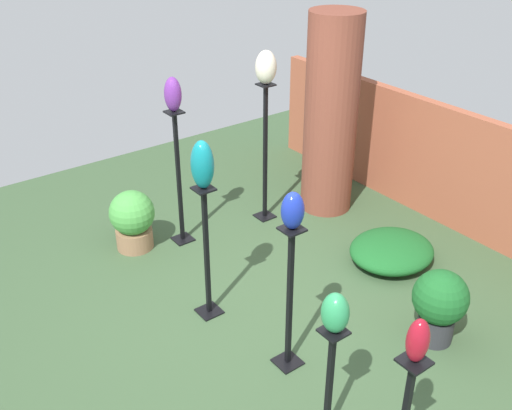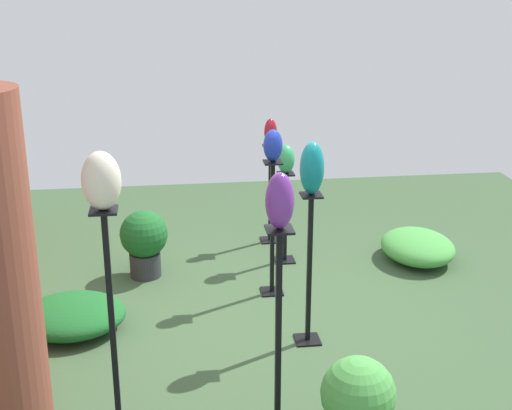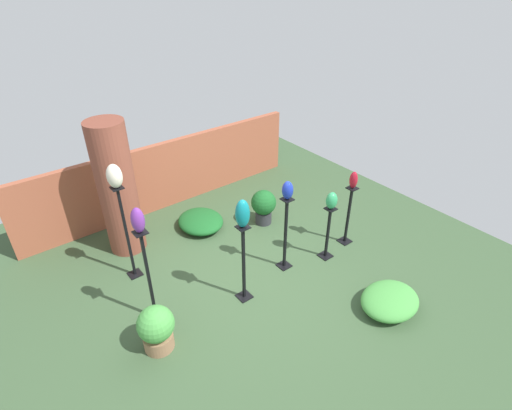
# 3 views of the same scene
# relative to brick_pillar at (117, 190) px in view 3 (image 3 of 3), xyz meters

# --- Properties ---
(ground_plane) EXTENTS (8.00, 8.00, 0.00)m
(ground_plane) POSITION_rel_brick_pillar_xyz_m (1.21, -1.88, -1.12)
(ground_plane) COLOR #385133
(brick_wall_back) EXTENTS (5.60, 0.12, 1.31)m
(brick_wall_back) POSITION_rel_brick_pillar_xyz_m (1.21, 0.81, -0.46)
(brick_wall_back) COLOR #9E5138
(brick_wall_back) RESTS_ON ground
(brick_pillar) EXTENTS (0.59, 0.59, 2.24)m
(brick_pillar) POSITION_rel_brick_pillar_xyz_m (0.00, 0.00, 0.00)
(brick_pillar) COLOR brown
(brick_pillar) RESTS_ON ground
(pedestal_cobalt) EXTENTS (0.20, 0.20, 1.26)m
(pedestal_cobalt) POSITION_rel_brick_pillar_xyz_m (1.75, -2.02, -0.54)
(pedestal_cobalt) COLOR black
(pedestal_cobalt) RESTS_ON ground
(pedestal_ruby) EXTENTS (0.20, 0.20, 1.07)m
(pedestal_ruby) POSITION_rel_brick_pillar_xyz_m (3.02, -2.19, -0.63)
(pedestal_ruby) COLOR black
(pedestal_ruby) RESTS_ON ground
(pedestal_violet) EXTENTS (0.20, 0.20, 1.45)m
(pedestal_violet) POSITION_rel_brick_pillar_xyz_m (-0.35, -1.74, -0.45)
(pedestal_violet) COLOR black
(pedestal_violet) RESTS_ON ground
(pedestal_ivory) EXTENTS (0.20, 0.20, 1.56)m
(pedestal_ivory) POSITION_rel_brick_pillar_xyz_m (-0.22, -0.74, -0.39)
(pedestal_ivory) COLOR black
(pedestal_ivory) RESTS_ON ground
(pedestal_teal) EXTENTS (0.20, 0.20, 1.25)m
(pedestal_teal) POSITION_rel_brick_pillar_xyz_m (0.84, -2.18, -0.55)
(pedestal_teal) COLOR black
(pedestal_teal) RESTS_ON ground
(pedestal_jade) EXTENTS (0.20, 0.20, 0.94)m
(pedestal_jade) POSITION_rel_brick_pillar_xyz_m (2.45, -2.26, -0.70)
(pedestal_jade) COLOR black
(pedestal_jade) RESTS_ON ground
(art_vase_cobalt) EXTENTS (0.16, 0.17, 0.28)m
(art_vase_cobalt) POSITION_rel_brick_pillar_xyz_m (1.75, -2.02, 0.28)
(art_vase_cobalt) COLOR #192D9E
(art_vase_cobalt) RESTS_ON pedestal_cobalt
(art_vase_ruby) EXTENTS (0.13, 0.14, 0.29)m
(art_vase_ruby) POSITION_rel_brick_pillar_xyz_m (3.02, -2.19, 0.10)
(art_vase_ruby) COLOR maroon
(art_vase_ruby) RESTS_ON pedestal_ruby
(art_vase_violet) EXTENTS (0.16, 0.17, 0.34)m
(art_vase_violet) POSITION_rel_brick_pillar_xyz_m (-0.35, -1.74, 0.50)
(art_vase_violet) COLOR #6B2D8C
(art_vase_violet) RESTS_ON pedestal_violet
(art_vase_ivory) EXTENTS (0.21, 0.23, 0.34)m
(art_vase_ivory) POSITION_rel_brick_pillar_xyz_m (-0.22, -0.74, 0.62)
(art_vase_ivory) COLOR beige
(art_vase_ivory) RESTS_ON pedestal_ivory
(art_vase_teal) EXTENTS (0.20, 0.18, 0.41)m
(art_vase_teal) POSITION_rel_brick_pillar_xyz_m (0.84, -2.18, 0.33)
(art_vase_teal) COLOR #0F727A
(art_vase_teal) RESTS_ON pedestal_teal
(art_vase_jade) EXTENTS (0.18, 0.17, 0.28)m
(art_vase_jade) POSITION_rel_brick_pillar_xyz_m (2.45, -2.26, -0.04)
(art_vase_jade) COLOR #2D9356
(art_vase_jade) RESTS_ON pedestal_jade
(potted_plant_mid_right) EXTENTS (0.46, 0.46, 0.66)m
(potted_plant_mid_right) POSITION_rel_brick_pillar_xyz_m (2.27, -0.86, -0.74)
(potted_plant_mid_right) COLOR #2D2D33
(potted_plant_mid_right) RESTS_ON ground
(potted_plant_mid_left) EXTENTS (0.47, 0.47, 0.64)m
(potted_plant_mid_left) POSITION_rel_brick_pillar_xyz_m (-0.53, -2.21, -0.78)
(potted_plant_mid_left) COLOR #936B4C
(potted_plant_mid_left) RESTS_ON ground
(foliage_bed_east) EXTENTS (0.79, 0.89, 0.26)m
(foliage_bed_east) POSITION_rel_brick_pillar_xyz_m (1.27, -0.27, -0.99)
(foliage_bed_east) COLOR #195923
(foliage_bed_east) RESTS_ON ground
(foliage_bed_west) EXTENTS (0.89, 0.73, 0.29)m
(foliage_bed_west) POSITION_rel_brick_pillar_xyz_m (2.31, -3.61, -0.98)
(foliage_bed_west) COLOR #479942
(foliage_bed_west) RESTS_ON ground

